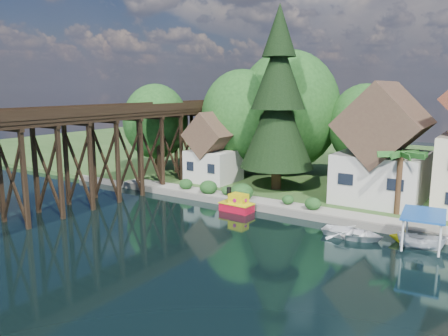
# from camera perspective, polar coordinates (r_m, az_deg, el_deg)

# --- Properties ---
(ground) EXTENTS (140.00, 140.00, 0.00)m
(ground) POSITION_cam_1_polar(r_m,az_deg,el_deg) (32.29, 0.13, -9.36)
(ground) COLOR black
(ground) RESTS_ON ground
(bank) EXTENTS (140.00, 52.00, 0.50)m
(bank) POSITION_cam_1_polar(r_m,az_deg,el_deg) (62.63, 17.40, 0.17)
(bank) COLOR #26471C
(bank) RESTS_ON ground
(seawall) EXTENTS (60.00, 0.40, 0.62)m
(seawall) POSITION_cam_1_polar(r_m,az_deg,el_deg) (37.28, 12.16, -6.35)
(seawall) COLOR slate
(seawall) RESTS_ON ground
(promenade) EXTENTS (50.00, 2.60, 0.06)m
(promenade) POSITION_cam_1_polar(r_m,az_deg,el_deg) (37.78, 15.74, -5.94)
(promenade) COLOR gray
(promenade) RESTS_ON bank
(trestle_bridge) EXTENTS (4.12, 44.18, 9.30)m
(trestle_bridge) POSITION_cam_1_polar(r_m,az_deg,el_deg) (45.06, -13.45, 3.06)
(trestle_bridge) COLOR black
(trestle_bridge) RESTS_ON ground
(house_left) EXTENTS (7.64, 8.64, 11.02)m
(house_left) POSITION_cam_1_polar(r_m,az_deg,el_deg) (42.92, 20.05, 2.06)
(house_left) COLOR beige
(house_left) RESTS_ON bank
(shed) EXTENTS (5.09, 5.40, 7.85)m
(shed) POSITION_cam_1_polar(r_m,az_deg,el_deg) (49.06, -1.36, 2.14)
(shed) COLOR beige
(shed) RESTS_ON bank
(bg_trees) EXTENTS (49.90, 13.30, 10.57)m
(bg_trees) POSITION_cam_1_polar(r_m,az_deg,el_deg) (49.35, 14.84, 5.89)
(bg_trees) COLOR #382314
(bg_trees) RESTS_ON bank
(shrubs) EXTENTS (15.76, 2.47, 1.70)m
(shrubs) POSITION_cam_1_polar(r_m,az_deg,el_deg) (41.80, 1.80, -2.97)
(shrubs) COLOR #174018
(shrubs) RESTS_ON bank
(conifer) EXTENTS (7.55, 7.55, 18.58)m
(conifer) POSITION_cam_1_polar(r_m,az_deg,el_deg) (44.97, 7.06, 8.49)
(conifer) COLOR #382314
(conifer) RESTS_ON bank
(palm_tree) EXTENTS (5.11, 5.11, 5.65)m
(palm_tree) POSITION_cam_1_polar(r_m,az_deg,el_deg) (38.58, 22.10, 1.48)
(palm_tree) COLOR #382314
(palm_tree) RESTS_ON bank
(tugboat) EXTENTS (3.06, 1.79, 2.16)m
(tugboat) POSITION_cam_1_polar(r_m,az_deg,el_deg) (39.18, 1.72, -4.78)
(tugboat) COLOR #B70C25
(tugboat) RESTS_ON ground
(boat_white_a) EXTENTS (4.44, 3.17, 0.92)m
(boat_white_a) POSITION_cam_1_polar(r_m,az_deg,el_deg) (33.91, 16.44, -8.00)
(boat_white_a) COLOR white
(boat_white_a) RESTS_ON ground
(boat_canopy) EXTENTS (3.30, 4.22, 2.55)m
(boat_canopy) POSITION_cam_1_polar(r_m,az_deg,el_deg) (33.10, 24.47, -7.83)
(boat_canopy) COLOR white
(boat_canopy) RESTS_ON ground
(boat_yellow) EXTENTS (2.89, 2.75, 1.18)m
(boat_yellow) POSITION_cam_1_polar(r_m,az_deg,el_deg) (34.25, 22.62, -7.97)
(boat_yellow) COLOR #CED117
(boat_yellow) RESTS_ON ground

